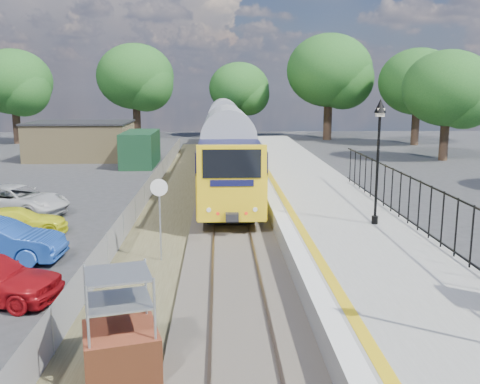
{
  "coord_description": "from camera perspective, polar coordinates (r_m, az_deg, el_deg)",
  "views": [
    {
      "loc": [
        -0.5,
        -13.11,
        5.88
      ],
      "look_at": [
        0.3,
        6.74,
        2.0
      ],
      "focal_mm": 40.0,
      "sensor_mm": 36.0,
      "label": 1
    }
  ],
  "objects": [
    {
      "name": "ground",
      "position": [
        14.38,
        -0.12,
        -13.09
      ],
      "size": [
        120.0,
        120.0,
        0.0
      ],
      "primitive_type": "plane",
      "color": "#2D2D30",
      "rests_on": "ground"
    },
    {
      "name": "track_bed",
      "position": [
        23.51,
        -2.17,
        -3.21
      ],
      "size": [
        5.9,
        80.0,
        0.29
      ],
      "color": "#473F38",
      "rests_on": "ground"
    },
    {
      "name": "platform",
      "position": [
        22.3,
        9.95,
        -3.21
      ],
      "size": [
        5.0,
        70.0,
        0.9
      ],
      "primitive_type": "cube",
      "color": "gray",
      "rests_on": "ground"
    },
    {
      "name": "platform_edge",
      "position": [
        21.85,
        4.69,
        -2.15
      ],
      "size": [
        0.9,
        70.0,
        0.01
      ],
      "color": "silver",
      "rests_on": "platform"
    },
    {
      "name": "victorian_lamp_north",
      "position": [
        20.03,
        14.62,
        6.17
      ],
      "size": [
        0.44,
        0.44,
        4.6
      ],
      "color": "black",
      "rests_on": "platform"
    },
    {
      "name": "palisade_fence",
      "position": [
        17.36,
        21.75,
        -3.22
      ],
      "size": [
        0.12,
        26.0,
        2.0
      ],
      "color": "black",
      "rests_on": "platform"
    },
    {
      "name": "wire_fence",
      "position": [
        25.93,
        -10.46,
        -0.89
      ],
      "size": [
        0.06,
        52.0,
        1.2
      ],
      "color": "#999EA3",
      "rests_on": "ground"
    },
    {
      "name": "outbuilding",
      "position": [
        45.73,
        -15.51,
        5.19
      ],
      "size": [
        10.8,
        10.1,
        3.12
      ],
      "color": "#9B8557",
      "rests_on": "ground"
    },
    {
      "name": "tree_line",
      "position": [
        55.15,
        -0.33,
        11.81
      ],
      "size": [
        56.8,
        43.8,
        11.88
      ],
      "color": "#332319",
      "rests_on": "ground"
    },
    {
      "name": "train",
      "position": [
        40.83,
        -1.6,
        6.08
      ],
      "size": [
        2.82,
        40.83,
        3.51
      ],
      "color": "yellow",
      "rests_on": "ground"
    },
    {
      "name": "brick_plinth",
      "position": [
        11.31,
        -12.67,
        -14.09
      ],
      "size": [
        1.79,
        1.79,
        2.35
      ],
      "rotation": [
        0.0,
        0.0,
        0.27
      ],
      "color": "brown",
      "rests_on": "ground"
    },
    {
      "name": "speed_sign",
      "position": [
        18.17,
        -8.57,
        -1.45
      ],
      "size": [
        0.59,
        0.11,
        2.9
      ],
      "rotation": [
        0.0,
        0.0,
        0.06
      ],
      "color": "#999EA3",
      "rests_on": "ground"
    },
    {
      "name": "car_yellow",
      "position": [
        23.4,
        -22.65,
        -2.95
      ],
      "size": [
        4.15,
        2.44,
        1.13
      ],
      "primitive_type": "imported",
      "rotation": [
        0.0,
        0.0,
        1.8
      ],
      "color": "yellow",
      "rests_on": "ground"
    },
    {
      "name": "car_white",
      "position": [
        27.18,
        -22.71,
        -0.82
      ],
      "size": [
        5.45,
        3.72,
        1.39
      ],
      "primitive_type": "imported",
      "rotation": [
        0.0,
        0.0,
        1.26
      ],
      "color": "silver",
      "rests_on": "ground"
    }
  ]
}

